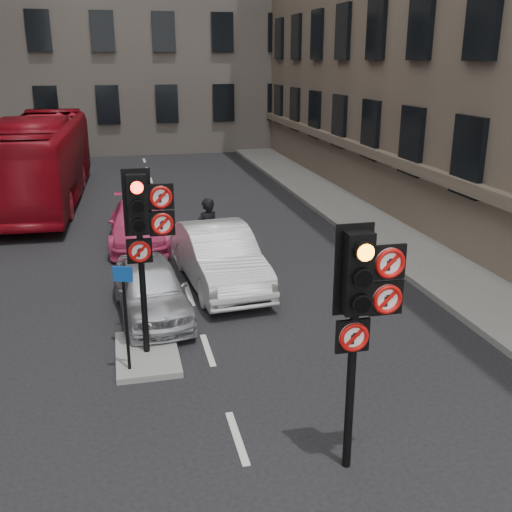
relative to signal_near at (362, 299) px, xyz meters
name	(u,v)px	position (x,y,z in m)	size (l,w,h in m)	color
pavement_right	(389,231)	(5.71, 11.01, -2.50)	(3.00, 50.00, 0.16)	gray
centre_island	(147,354)	(-2.69, 4.01, -2.52)	(1.20, 2.00, 0.12)	gray
signal_near	(362,299)	(0.00, 0.00, 0.00)	(0.91, 0.40, 3.58)	black
signal_far	(144,224)	(-2.60, 4.00, 0.12)	(0.91, 0.40, 3.58)	black
car_silver	(151,289)	(-2.46, 6.01, -1.94)	(1.51, 3.76, 1.28)	#AFB1B7
car_white	(219,257)	(-0.63, 7.56, -1.82)	(1.61, 4.63, 1.52)	silver
car_pink	(139,224)	(-2.47, 11.68, -1.94)	(1.79, 4.41, 1.28)	#D53E72
bus_red	(40,160)	(-5.99, 18.47, -0.88)	(2.87, 12.25, 3.41)	maroon
motorcycle	(150,267)	(-2.37, 7.95, -2.10)	(0.45, 1.60, 0.96)	black
motorcyclist	(207,232)	(-0.69, 9.14, -1.61)	(0.71, 0.46, 1.94)	black
info_sign	(125,304)	(-3.04, 3.35, -1.16)	(0.34, 0.15, 2.02)	black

